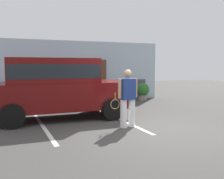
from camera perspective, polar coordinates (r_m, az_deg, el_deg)
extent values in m
plane|color=#423F3D|center=(7.74, 7.34, -8.37)|extent=(40.00, 40.00, 0.00)
cube|color=silver|center=(8.27, -14.73, -7.59)|extent=(0.12, 4.40, 0.01)
cube|color=silver|center=(8.97, 1.59, -6.42)|extent=(0.12, 4.40, 0.01)
cube|color=silver|center=(13.42, -6.42, 3.90)|extent=(8.36, 0.30, 3.02)
cube|color=#4C4C51|center=(13.29, -6.13, -0.35)|extent=(7.02, 0.10, 1.06)
cube|color=brown|center=(13.46, -3.07, 1.98)|extent=(0.90, 0.06, 2.10)
cube|color=#590C0C|center=(9.15, -11.24, -1.23)|extent=(4.63, 1.97, 0.90)
cube|color=#590C0C|center=(9.05, -12.90, 4.06)|extent=(2.93, 1.80, 0.80)
cube|color=black|center=(9.05, -12.90, 3.93)|extent=(2.87, 1.82, 0.44)
cylinder|color=black|center=(10.50, -3.83, -2.74)|extent=(0.72, 0.27, 0.72)
cylinder|color=black|center=(8.74, 0.06, -4.35)|extent=(0.72, 0.27, 0.72)
cylinder|color=black|center=(9.99, -21.01, -3.49)|extent=(0.72, 0.27, 0.72)
cylinder|color=black|center=(8.12, -20.77, -5.43)|extent=(0.72, 0.27, 0.72)
cylinder|color=white|center=(7.87, 4.29, -5.06)|extent=(0.19, 0.19, 0.82)
cylinder|color=white|center=(7.74, 2.49, -5.23)|extent=(0.19, 0.19, 0.82)
cube|color=navy|center=(7.70, 3.43, 0.09)|extent=(0.43, 0.28, 0.61)
sphere|color=tan|center=(7.68, 3.45, 3.46)|extent=(0.23, 0.23, 0.23)
cylinder|color=tan|center=(7.83, 5.10, 0.36)|extent=(0.10, 0.10, 0.56)
cylinder|color=tan|center=(7.58, 1.70, 0.21)|extent=(0.10, 0.10, 0.56)
torus|color=olive|center=(7.62, 0.66, -3.20)|extent=(0.37, 0.04, 0.37)
cylinder|color=olive|center=(7.59, 0.67, -1.45)|extent=(0.03, 0.03, 0.20)
cylinder|color=gray|center=(13.91, 6.64, -1.74)|extent=(0.44, 0.44, 0.27)
sphere|color=#2D6B28|center=(13.87, 6.65, 0.00)|extent=(0.68, 0.68, 0.68)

